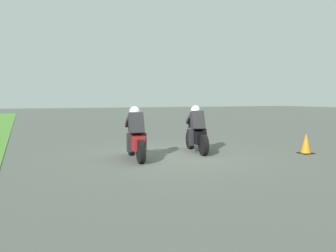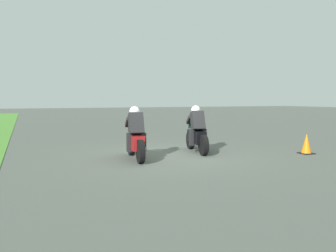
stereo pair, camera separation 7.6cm
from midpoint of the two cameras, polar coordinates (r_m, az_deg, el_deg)
name	(u,v)px [view 1 (the left image)]	position (r m, az deg, el deg)	size (l,w,h in m)	color
ground_plane	(172,155)	(10.16, 0.48, -5.08)	(120.00, 120.00, 0.00)	#4F554D
rider_lane_a	(197,133)	(10.78, 4.73, -1.20)	(2.03, 0.62, 1.51)	black
rider_lane_b	(136,137)	(9.51, -5.80, -1.97)	(2.04, 0.58, 1.51)	black
traffic_cone	(306,144)	(11.32, 22.44, -2.90)	(0.40, 0.40, 0.64)	black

